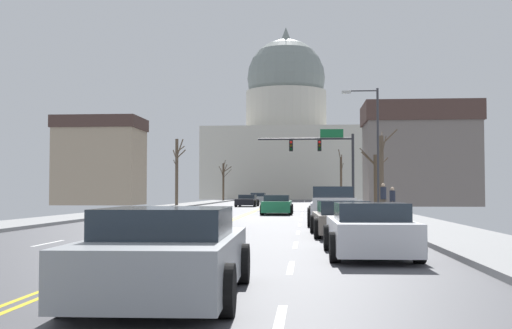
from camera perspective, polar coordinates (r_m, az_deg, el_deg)
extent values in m
cube|color=#4A4A4F|center=(36.76, -1.41, -4.73)|extent=(14.00, 180.00, 0.06)
cube|color=yellow|center=(36.77, -1.60, -4.68)|extent=(0.10, 176.40, 0.00)
cube|color=yellow|center=(36.74, -1.22, -4.68)|extent=(0.10, 176.40, 0.00)
cube|color=silver|center=(7.38, 2.10, -13.95)|extent=(0.12, 2.20, 0.00)
cube|color=silver|center=(12.52, 3.13, -9.17)|extent=(0.12, 2.20, 0.00)
cube|color=silver|center=(17.69, 3.55, -7.17)|extent=(0.12, 2.20, 0.00)
cube|color=silver|center=(22.88, 3.78, -6.08)|extent=(0.12, 2.20, 0.00)
cube|color=silver|center=(28.07, 3.92, -5.39)|extent=(0.12, 2.20, 0.00)
cube|color=silver|center=(33.26, 4.02, -4.92)|extent=(0.12, 2.20, 0.00)
cube|color=silver|center=(38.46, 4.10, -4.57)|extent=(0.12, 2.20, 0.00)
cube|color=silver|center=(43.65, 4.15, -4.31)|extent=(0.12, 2.20, 0.00)
cube|color=silver|center=(48.85, 4.19, -4.10)|extent=(0.12, 2.20, 0.00)
cube|color=silver|center=(54.05, 4.23, -3.94)|extent=(0.12, 2.20, 0.00)
cube|color=silver|center=(59.25, 4.26, -3.80)|extent=(0.12, 2.20, 0.00)
cube|color=silver|center=(64.45, 4.28, -3.68)|extent=(0.12, 2.20, 0.00)
cube|color=silver|center=(69.64, 4.30, -3.58)|extent=(0.12, 2.20, 0.00)
cube|color=silver|center=(74.84, 4.32, -3.50)|extent=(0.12, 2.20, 0.00)
cube|color=silver|center=(80.04, 4.33, -3.43)|extent=(0.12, 2.20, 0.00)
cube|color=silver|center=(85.24, 4.35, -3.36)|extent=(0.12, 2.20, 0.00)
cube|color=silver|center=(90.44, 4.36, -3.30)|extent=(0.12, 2.20, 0.00)
cube|color=silver|center=(95.64, 4.37, -3.25)|extent=(0.12, 2.20, 0.00)
cube|color=silver|center=(100.84, 4.38, -3.21)|extent=(0.12, 2.20, 0.00)
cube|color=silver|center=(19.14, -18.05, -6.70)|extent=(0.12, 2.20, 0.00)
cube|color=silver|center=(24.02, -13.26, -5.85)|extent=(0.12, 2.20, 0.00)
cube|color=silver|center=(29.00, -10.10, -5.26)|extent=(0.12, 2.20, 0.00)
cube|color=silver|center=(34.05, -7.88, -4.84)|extent=(0.12, 2.20, 0.00)
cube|color=silver|center=(39.15, -6.24, -4.53)|extent=(0.12, 2.20, 0.00)
cube|color=silver|center=(44.26, -4.97, -4.28)|extent=(0.12, 2.20, 0.00)
cube|color=silver|center=(49.39, -3.97, -4.08)|extent=(0.12, 2.20, 0.00)
cube|color=silver|center=(54.54, -3.16, -3.92)|extent=(0.12, 2.20, 0.00)
cube|color=silver|center=(59.70, -2.49, -3.79)|extent=(0.12, 2.20, 0.00)
cube|color=silver|center=(64.86, -1.93, -3.68)|extent=(0.12, 2.20, 0.00)
cube|color=silver|center=(70.03, -1.45, -3.58)|extent=(0.12, 2.20, 0.00)
cube|color=silver|center=(75.20, -1.03, -3.50)|extent=(0.12, 2.20, 0.00)
cube|color=silver|center=(80.37, -0.67, -3.43)|extent=(0.12, 2.20, 0.00)
cube|color=silver|center=(85.55, -0.35, -3.36)|extent=(0.12, 2.20, 0.00)
cube|color=silver|center=(90.73, -0.07, -3.31)|extent=(0.12, 2.20, 0.00)
cube|color=silver|center=(95.92, 0.18, -3.26)|extent=(0.12, 2.20, 0.00)
cube|color=silver|center=(101.10, 0.40, -3.21)|extent=(0.12, 2.20, 0.00)
cube|color=#949494|center=(36.85, 11.89, -4.52)|extent=(3.00, 180.00, 0.14)
cube|color=#949494|center=(38.57, -14.11, -4.40)|extent=(3.00, 180.00, 0.14)
cylinder|color=#28282D|center=(52.85, 8.66, -0.53)|extent=(0.22, 0.22, 6.04)
cylinder|color=#28282D|center=(52.86, 4.42, 2.29)|extent=(7.80, 0.16, 0.16)
cube|color=black|center=(52.83, 5.69, 1.69)|extent=(0.32, 0.28, 0.92)
sphere|color=red|center=(52.69, 5.69, 2.01)|extent=(0.22, 0.22, 0.22)
sphere|color=#332B05|center=(52.67, 5.69, 1.70)|extent=(0.22, 0.22, 0.22)
sphere|color=black|center=(52.65, 5.69, 1.40)|extent=(0.22, 0.22, 0.22)
cube|color=black|center=(52.83, 3.15, 1.68)|extent=(0.32, 0.28, 0.92)
sphere|color=red|center=(52.69, 3.15, 2.00)|extent=(0.22, 0.22, 0.22)
sphere|color=#332B05|center=(52.67, 3.15, 1.69)|extent=(0.22, 0.22, 0.22)
sphere|color=black|center=(52.65, 3.15, 1.39)|extent=(0.22, 0.22, 0.22)
cube|color=#146033|center=(52.96, 6.78, 2.78)|extent=(1.90, 0.06, 0.70)
cylinder|color=#333338|center=(40.02, 10.84, 1.26)|extent=(0.14, 0.14, 7.70)
cylinder|color=#333338|center=(40.33, 9.44, 6.51)|extent=(1.91, 0.09, 0.09)
cube|color=#B2B2AD|center=(40.25, 8.07, 6.42)|extent=(0.56, 0.24, 0.16)
cube|color=beige|center=(119.03, 2.71, -0.03)|extent=(29.18, 21.25, 12.70)
cylinder|color=beige|center=(119.86, 2.70, 4.77)|extent=(15.01, 15.01, 7.37)
sphere|color=gray|center=(120.79, 2.70, 7.70)|extent=(14.56, 14.56, 14.56)
cone|color=gray|center=(122.56, 2.69, 11.61)|extent=(1.80, 1.80, 2.40)
cube|color=silver|center=(47.72, 6.29, -3.57)|extent=(2.02, 4.65, 0.63)
cube|color=#232D38|center=(47.36, 6.32, -2.96)|extent=(1.70, 2.02, 0.40)
cylinder|color=black|center=(49.09, 5.10, -3.72)|extent=(0.24, 0.65, 0.64)
cylinder|color=black|center=(49.21, 7.27, -3.71)|extent=(0.24, 0.65, 0.64)
cylinder|color=black|center=(46.25, 5.25, -3.80)|extent=(0.24, 0.65, 0.64)
cylinder|color=black|center=(46.37, 7.56, -3.79)|extent=(0.24, 0.65, 0.64)
cube|color=#1E7247|center=(40.50, 1.90, -3.76)|extent=(1.78, 4.63, 0.68)
cube|color=#232D38|center=(40.08, 1.88, -3.01)|extent=(1.56, 1.95, 0.38)
cylinder|color=black|center=(41.98, 0.78, -3.96)|extent=(0.22, 0.64, 0.64)
cylinder|color=black|center=(41.91, 3.19, -3.96)|extent=(0.22, 0.64, 0.64)
cylinder|color=black|center=(39.12, 0.52, -4.08)|extent=(0.22, 0.64, 0.64)
cylinder|color=black|center=(39.05, 3.11, -4.08)|extent=(0.22, 0.64, 0.64)
cube|color=#6B6056|center=(33.90, 7.17, -4.07)|extent=(1.98, 4.44, 0.61)
cube|color=#232D38|center=(33.80, 7.17, -3.18)|extent=(1.68, 2.19, 0.45)
cylinder|color=black|center=(35.20, 5.51, -4.26)|extent=(0.24, 0.65, 0.64)
cylinder|color=black|center=(35.34, 8.47, -4.23)|extent=(0.24, 0.65, 0.64)
cylinder|color=black|center=(32.49, 5.76, -4.41)|extent=(0.24, 0.65, 0.64)
cylinder|color=black|center=(32.64, 8.96, -4.39)|extent=(0.24, 0.65, 0.64)
cube|color=silver|center=(28.13, 6.91, -4.15)|extent=(2.01, 5.52, 0.77)
cube|color=#1E2833|center=(28.89, 6.87, -2.65)|extent=(1.79, 1.90, 0.69)
cube|color=silver|center=(25.44, 7.03, -3.22)|extent=(1.75, 0.13, 0.22)
cylinder|color=black|center=(29.78, 5.01, -4.45)|extent=(0.30, 0.81, 0.80)
cylinder|color=black|center=(29.82, 8.67, -4.43)|extent=(0.30, 0.81, 0.80)
cylinder|color=black|center=(26.49, 4.92, -4.71)|extent=(0.30, 0.81, 0.80)
cylinder|color=black|center=(26.54, 9.04, -4.69)|extent=(0.30, 0.81, 0.80)
cube|color=#6B6056|center=(21.40, 7.63, -5.13)|extent=(1.89, 4.56, 0.58)
cube|color=#232D38|center=(20.94, 7.74, -3.81)|extent=(1.60, 2.25, 0.43)
cylinder|color=black|center=(22.74, 5.14, -5.30)|extent=(0.24, 0.65, 0.64)
cylinder|color=black|center=(22.88, 9.48, -5.26)|extent=(0.24, 0.65, 0.64)
cylinder|color=black|center=(19.96, 5.52, -5.71)|extent=(0.24, 0.65, 0.64)
cylinder|color=black|center=(20.12, 10.46, -5.65)|extent=(0.24, 0.65, 0.64)
cube|color=silver|center=(14.81, 10.07, -6.16)|extent=(1.79, 4.47, 0.67)
cube|color=#232D38|center=(14.48, 10.20, -4.14)|extent=(1.54, 1.90, 0.39)
cylinder|color=black|center=(16.13, 6.47, -6.50)|extent=(0.23, 0.64, 0.64)
cylinder|color=black|center=(16.30, 12.55, -6.41)|extent=(0.23, 0.64, 0.64)
cylinder|color=black|center=(13.38, 7.06, -7.35)|extent=(0.23, 0.64, 0.64)
cylinder|color=black|center=(13.59, 14.37, -7.21)|extent=(0.23, 0.64, 0.64)
cube|color=#9EA3A8|center=(9.08, -7.91, -8.53)|extent=(2.02, 4.51, 0.69)
cube|color=#232D38|center=(8.92, -8.03, -5.12)|extent=(1.72, 2.00, 0.40)
cylinder|color=black|center=(10.65, -11.57, -8.61)|extent=(0.24, 0.65, 0.64)
cylinder|color=black|center=(10.34, -1.24, -8.84)|extent=(0.24, 0.65, 0.64)
cylinder|color=black|center=(8.02, -16.58, -10.62)|extent=(0.24, 0.65, 0.64)
cylinder|color=black|center=(7.62, -2.76, -11.17)|extent=(0.24, 0.65, 0.64)
cube|color=black|center=(60.51, -0.80, -3.35)|extent=(1.89, 4.36, 0.58)
cube|color=#232D38|center=(60.83, -0.76, -2.89)|extent=(1.60, 1.91, 0.38)
cylinder|color=black|center=(59.08, -0.12, -3.50)|extent=(0.24, 0.65, 0.64)
cylinder|color=black|center=(59.31, -1.80, -3.50)|extent=(0.24, 0.65, 0.64)
cylinder|color=black|center=(61.73, 0.16, -3.45)|extent=(0.24, 0.65, 0.64)
cylinder|color=black|center=(61.95, -1.45, -3.45)|extent=(0.24, 0.65, 0.64)
cube|color=#9EA3A8|center=(73.08, 0.18, -3.14)|extent=(1.85, 4.35, 0.68)
cube|color=#232D38|center=(73.37, 0.20, -2.71)|extent=(1.61, 1.92, 0.42)
cylinder|color=black|center=(71.68, 0.81, -3.30)|extent=(0.23, 0.64, 0.64)
cylinder|color=black|center=(71.83, -0.63, -3.30)|extent=(0.23, 0.64, 0.64)
cylinder|color=black|center=(74.35, 0.96, -3.27)|extent=(0.23, 0.64, 0.64)
cylinder|color=black|center=(74.51, -0.42, -3.27)|extent=(0.23, 0.64, 0.64)
cube|color=tan|center=(70.35, -13.75, -0.23)|extent=(8.61, 6.27, 8.06)
cube|color=#47332D|center=(70.67, -13.71, 3.56)|extent=(8.95, 6.52, 1.29)
cube|color=slate|center=(65.52, 14.42, -0.01)|extent=(10.70, 7.06, 8.20)
cube|color=#47332D|center=(65.92, 14.37, 4.42)|extent=(11.13, 7.34, 1.98)
cylinder|color=brown|center=(43.02, 11.14, -0.78)|extent=(0.31, 0.31, 5.01)
cylinder|color=brown|center=(43.96, 11.16, 2.42)|extent=(0.32, 1.64, 0.93)
cylinder|color=brown|center=(43.61, 11.19, 0.79)|extent=(0.30, 1.16, 1.31)
cylinder|color=brown|center=(43.29, 11.81, 2.40)|extent=(1.15, 0.27, 1.12)
cylinder|color=brown|center=(42.69, 11.34, 1.60)|extent=(0.30, 0.91, 1.32)
cylinder|color=brown|center=(60.30, -7.10, -0.67)|extent=(0.29, 0.29, 6.23)
cylinder|color=brown|center=(61.00, -7.25, 0.81)|extent=(0.70, 1.26, 1.16)
cylinder|color=brown|center=(60.78, -6.76, 1.37)|extent=(0.64, 0.97, 0.68)
cylinder|color=brown|center=(60.08, -6.71, 0.93)|extent=(1.00, 0.54, 0.84)
cylinder|color=brown|center=(59.92, -7.23, 0.07)|extent=(0.19, 0.92, 0.70)
cylinder|color=brown|center=(59.94, -6.82, 1.45)|extent=(0.89, 0.95, 1.68)
cylinder|color=#4C3D2D|center=(81.75, 7.61, -1.32)|extent=(0.30, 0.30, 5.64)
cylinder|color=#4C3D2D|center=(81.37, 7.63, 0.33)|extent=(0.17, 1.02, 1.55)
cylinder|color=#4C3D2D|center=(81.49, 7.60, 0.33)|extent=(0.10, 0.72, 0.85)
cylinder|color=#4C3D2D|center=(82.41, 7.49, 0.80)|extent=(0.37, 1.22, 1.67)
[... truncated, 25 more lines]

